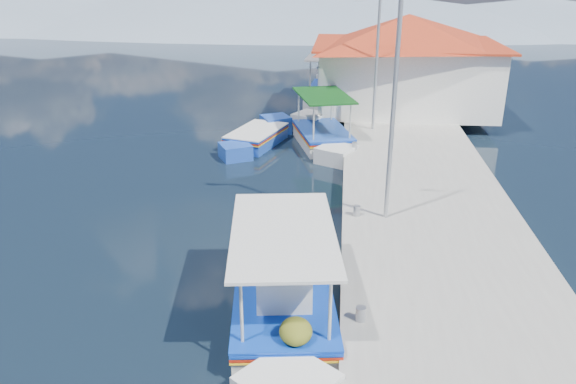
{
  "coord_description": "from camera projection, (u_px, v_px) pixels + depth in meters",
  "views": [
    {
      "loc": [
        3.29,
        -12.42,
        7.06
      ],
      "look_at": [
        1.9,
        1.61,
        1.3
      ],
      "focal_mm": 34.99,
      "sensor_mm": 36.0,
      "label": 1
    }
  ],
  "objects": [
    {
      "name": "caique_far",
      "position": [
        331.0,
        93.0,
        30.49
      ],
      "size": [
        2.76,
        8.2,
        2.88
      ],
      "rotation": [
        0.0,
        0.0,
        0.07
      ],
      "color": "white",
      "rests_on": "ground"
    },
    {
      "name": "caique_blue_hull",
      "position": [
        257.0,
        138.0,
        23.49
      ],
      "size": [
        2.64,
        5.26,
        0.98
      ],
      "rotation": [
        0.0,
        0.0,
        0.29
      ],
      "color": "#1B44A6",
      "rests_on": "ground"
    },
    {
      "name": "main_caique",
      "position": [
        284.0,
        299.0,
        11.91
      ],
      "size": [
        2.65,
        7.02,
        2.33
      ],
      "rotation": [
        0.0,
        0.0,
        -0.13
      ],
      "color": "white",
      "rests_on": "ground"
    },
    {
      "name": "quay",
      "position": [
        416.0,
        177.0,
        19.31
      ],
      "size": [
        5.0,
        44.0,
        0.5
      ],
      "primitive_type": "cube",
      "color": "#9A9990",
      "rests_on": "ground"
    },
    {
      "name": "ground",
      "position": [
        208.0,
        260.0,
        14.41
      ],
      "size": [
        160.0,
        160.0,
        0.0
      ],
      "primitive_type": "plane",
      "color": "black",
      "rests_on": "ground"
    },
    {
      "name": "mountain_ridge",
      "position": [
        375.0,
        10.0,
        64.63
      ],
      "size": [
        171.4,
        96.0,
        5.5
      ],
      "color": "gray",
      "rests_on": "ground"
    },
    {
      "name": "lamp_post_far",
      "position": [
        375.0,
        49.0,
        22.68
      ],
      "size": [
        1.21,
        0.14,
        6.0
      ],
      "color": "#A5A8AD",
      "rests_on": "quay"
    },
    {
      "name": "harbor_building",
      "position": [
        406.0,
        61.0,
        26.61
      ],
      "size": [
        10.49,
        10.49,
        4.4
      ],
      "color": "white",
      "rests_on": "quay"
    },
    {
      "name": "lamp_post_near",
      "position": [
        391.0,
        98.0,
        14.39
      ],
      "size": [
        1.21,
        0.14,
        6.0
      ],
      "color": "#A5A8AD",
      "rests_on": "quay"
    },
    {
      "name": "caique_green_canopy",
      "position": [
        323.0,
        136.0,
        23.42
      ],
      "size": [
        3.02,
        6.08,
        2.37
      ],
      "rotation": [
        0.0,
        0.0,
        -0.28
      ],
      "color": "white",
      "rests_on": "ground"
    },
    {
      "name": "bollards",
      "position": [
        356.0,
        171.0,
        18.66
      ],
      "size": [
        0.2,
        17.2,
        0.3
      ],
      "color": "#A5A8AD",
      "rests_on": "quay"
    }
  ]
}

